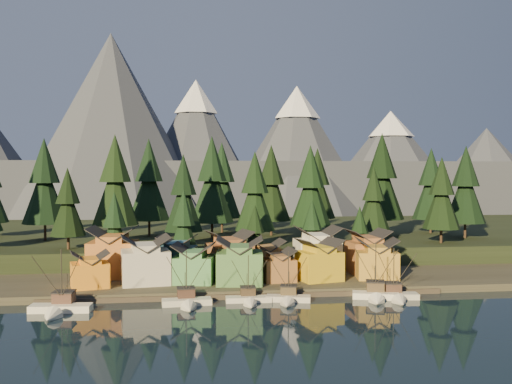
{
  "coord_description": "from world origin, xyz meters",
  "views": [
    {
      "loc": [
        -12.49,
        -95.36,
        24.86
      ],
      "look_at": [
        3.93,
        30.0,
        20.45
      ],
      "focal_mm": 40.0,
      "sensor_mm": 36.0,
      "label": 1
    }
  ],
  "objects": [
    {
      "name": "tree_hill_4",
      "position": [
        -22.0,
        75.0,
        21.74
      ],
      "size": [
        12.36,
        12.36,
        28.8
      ],
      "color": "#332319",
      "rests_on": "hillside"
    },
    {
      "name": "tree_hill_14",
      "position": [
        64.0,
        72.0,
        20.41
      ],
      "size": [
        11.32,
        11.32,
        26.36
      ],
      "color": "#332319",
      "rests_on": "hillside"
    },
    {
      "name": "dock",
      "position": [
        0.0,
        16.5,
        0.5
      ],
      "size": [
        80.0,
        4.0,
        1.0
      ],
      "primitive_type": "cube",
      "color": "#4B4235",
      "rests_on": "ground"
    },
    {
      "name": "house_front_3",
      "position": [
        -0.5,
        22.72,
        6.59
      ],
      "size": [
        10.47,
        10.07,
        9.7
      ],
      "rotation": [
        0.0,
        0.0,
        -0.11
      ],
      "color": "#487740",
      "rests_on": "shore_strip"
    },
    {
      "name": "house_back_4",
      "position": [
        18.78,
        33.74,
        7.11
      ],
      "size": [
        9.9,
        9.51,
        10.69
      ],
      "rotation": [
        0.0,
        0.0,
        0.01
      ],
      "color": "silver",
      "rests_on": "shore_strip"
    },
    {
      "name": "tree_hill_10",
      "position": [
        30.0,
        80.0,
        20.47
      ],
      "size": [
        11.36,
        11.36,
        26.46
      ],
      "color": "#332319",
      "rests_on": "hillside"
    },
    {
      "name": "tree_shore_1",
      "position": [
        -12.0,
        40.0,
        12.03
      ],
      "size": [
        8.27,
        8.27,
        19.27
      ],
      "color": "#332319",
      "rests_on": "shore_strip"
    },
    {
      "name": "mountain_ridge",
      "position": [
        -4.2,
        213.59,
        26.06
      ],
      "size": [
        560.0,
        190.0,
        90.0
      ],
      "color": "#4D5163",
      "rests_on": "ground"
    },
    {
      "name": "tree_hill_2",
      "position": [
        -40.0,
        48.0,
        16.94
      ],
      "size": [
        8.59,
        8.59,
        20.02
      ],
      "color": "#332319",
      "rests_on": "hillside"
    },
    {
      "name": "house_front_5",
      "position": [
        16.95,
        24.14,
        6.19
      ],
      "size": [
        10.14,
        9.58,
        8.93
      ],
      "rotation": [
        0.0,
        0.0,
        0.25
      ],
      "color": "gold",
      "rests_on": "shore_strip"
    },
    {
      "name": "house_front_1",
      "position": [
        -20.07,
        25.39,
        6.78
      ],
      "size": [
        10.94,
        10.61,
        10.05
      ],
      "rotation": [
        0.0,
        0.0,
        0.14
      ],
      "color": "beige",
      "rests_on": "shore_strip"
    },
    {
      "name": "boat_3",
      "position": [
        0.15,
        11.28,
        1.84
      ],
      "size": [
        9.03,
        9.8,
        9.92
      ],
      "rotation": [
        0.0,
        0.0,
        -0.03
      ],
      "color": "beige",
      "rests_on": "ground"
    },
    {
      "name": "boat_6",
      "position": [
        28.73,
        10.1,
        2.11
      ],
      "size": [
        9.74,
        10.41,
        11.06
      ],
      "rotation": [
        0.0,
        0.0,
        -0.12
      ],
      "color": "beige",
      "rests_on": "ground"
    },
    {
      "name": "tree_hill_9",
      "position": [
        22.0,
        55.0,
        20.3
      ],
      "size": [
        11.23,
        11.23,
        26.16
      ],
      "color": "#332319",
      "rests_on": "hillside"
    },
    {
      "name": "tree_shore_4",
      "position": [
        31.0,
        40.0,
        9.68
      ],
      "size": [
        6.44,
        6.44,
        14.99
      ],
      "color": "#332319",
      "rests_on": "shore_strip"
    },
    {
      "name": "house_front_2",
      "position": [
        -10.01,
        25.17,
        5.83
      ],
      "size": [
        9.84,
        9.89,
        8.25
      ],
      "rotation": [
        0.0,
        0.0,
        -0.18
      ],
      "color": "#49874F",
      "rests_on": "shore_strip"
    },
    {
      "name": "tree_hill_8",
      "position": [
        14.0,
        72.0,
        20.78
      ],
      "size": [
        11.61,
        11.61,
        27.04
      ],
      "color": "#332319",
      "rests_on": "hillside"
    },
    {
      "name": "house_back_3",
      "position": [
        6.93,
        33.49,
        5.62
      ],
      "size": [
        8.11,
        7.32,
        7.83
      ],
      "rotation": [
        0.0,
        0.0,
        0.06
      ],
      "color": "olive",
      "rests_on": "shore_strip"
    },
    {
      "name": "tree_shore_2",
      "position": [
        5.0,
        40.0,
        10.07
      ],
      "size": [
        6.74,
        6.74,
        15.7
      ],
      "color": "#332319",
      "rests_on": "shore_strip"
    },
    {
      "name": "tree_shore_0",
      "position": [
        -28.0,
        40.0,
        11.78
      ],
      "size": [
        8.08,
        8.08,
        18.82
      ],
      "color": "#332319",
      "rests_on": "shore_strip"
    },
    {
      "name": "house_back_5",
      "position": [
        30.34,
        31.93,
        6.73
      ],
      "size": [
        9.19,
        9.29,
        9.97
      ],
      "rotation": [
        0.0,
        0.0,
        0.04
      ],
      "color": "#925B34",
      "rests_on": "shore_strip"
    },
    {
      "name": "boat_4",
      "position": [
        7.6,
        10.84,
        2.06
      ],
      "size": [
        9.09,
        9.59,
        10.6
      ],
      "rotation": [
        0.0,
        0.0,
        -0.23
      ],
      "color": "beige",
      "rests_on": "ground"
    },
    {
      "name": "boat_2",
      "position": [
        -11.53,
        10.2,
        2.17
      ],
      "size": [
        9.62,
        10.35,
        11.28
      ],
      "rotation": [
        0.0,
        0.0,
        0.08
      ],
      "color": "beige",
      "rests_on": "ground"
    },
    {
      "name": "house_front_0",
      "position": [
        -31.0,
        22.84,
        5.32
      ],
      "size": [
        8.73,
        8.44,
        7.26
      ],
      "rotation": [
        0.0,
        0.0,
        0.25
      ],
      "color": "orange",
      "rests_on": "shore_strip"
    },
    {
      "name": "house_back_2",
      "position": [
        -1.7,
        33.44,
        6.73
      ],
      "size": [
        11.16,
        10.6,
        9.96
      ],
      "rotation": [
        0.0,
        0.0,
        0.24
      ],
      "color": "#925833",
      "rests_on": "shore_strip"
    },
    {
      "name": "house_front_4",
      "position": [
        8.03,
        24.79,
        5.11
      ],
      "size": [
        7.32,
        7.81,
        6.86
      ],
      "rotation": [
        0.0,
        0.0,
        0.09
      ],
      "color": "brown",
      "rests_on": "shore_strip"
    },
    {
      "name": "tree_shore_3",
      "position": [
        19.0,
        40.0,
        10.65
      ],
      "size": [
        7.19,
        7.19,
        16.75
      ],
      "color": "#332319",
      "rests_on": "shore_strip"
    },
    {
      "name": "ground",
      "position": [
        0.0,
        0.0,
        0.0
      ],
      "size": [
        500.0,
        500.0,
        0.0
      ],
      "primitive_type": "plane",
      "color": "black",
      "rests_on": "ground"
    },
    {
      "name": "tree_hill_12",
      "position": [
        46.0,
        66.0,
        22.63
      ],
      "size": [
        13.05,
        13.05,
        30.41
      ],
      "color": "#332319",
      "rests_on": "hillside"
    },
    {
      "name": "house_front_6",
      "position": [
        30.04,
        24.81,
        6.09
      ],
      "size": [
        10.06,
        9.67,
        8.73
      ],
      "rotation": [
        0.0,
        0.0,
        -0.18
      ],
      "color": "#B8892F",
      "rests_on": "shore_strip"
    },
    {
      "name": "hillside",
      "position": [
        0.0,
        90.0,
        3.0
      ],
      "size": [
        420.0,
        100.0,
        6.0
      ],
      "primitive_type": "cube",
      "color": "black",
      "rests_on": "ground"
    },
    {
      "name": "tree_hill_11",
      "position": [
        38.0,
        50.0,
        17.09
      ],
      "size": [
        8.71,
        8.71,
        20.29
      ],
      "color": "#332319",
      "rests_on": "hillside"
    },
    {
      "name": "shore_strip",
      "position": [
        0.0,
        40.0,
        0.75
      ],
      "size": [
        400.0,
        50.0,
        1.5
      ],
      "primitive_type": "cube",
      "color": "#343025",
      "rests_on": "ground"
    },
    {
      "name": "tree_hill_5",
      "position": [
        -12.0,
        50.0,
        18.81
      ],
      "size": [
        10.06,
        10.06,
        23.44
      ],
      "color": "#332319",
      "rests_on": "hillside"
    },
    {
      "name": "house_back_1",
      "position": [
        -13.53,
        33.08,
        6.28
      ],
      "size": [
        9.55,
        9.63,
        9.11
      ],
      "rotation": [
        0.0,
        0.0,
        -0.2
      ],
      "color": "#325D77",
      "rests_on": "shore_strip"
    },
    {
      "name": "boat_5",
      "position": [
        25.0,
        10.83,
        2.43
      ],
      "size": [
        9.72,
        10.36,
        12.05
      ],
      "rotation": [
        0.0,
        0.0,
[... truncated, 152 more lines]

